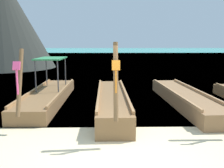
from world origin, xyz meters
name	(u,v)px	position (x,y,z in m)	size (l,w,h in m)	color
ground	(116,159)	(0.00, 0.00, 0.00)	(120.00, 120.00, 0.00)	beige
sea_water	(108,52)	(0.00, 62.09, 0.00)	(120.00, 120.00, 0.00)	#2DB29E
longtail_boat_pink_ribbon	(48,95)	(-2.74, 5.31, 0.32)	(1.36, 6.91, 2.40)	brown
longtail_boat_orange_ribbon	(112,102)	(0.00, 4.03, 0.34)	(1.13, 6.47, 2.59)	brown
longtail_boat_violet_ribbon	(184,98)	(3.06, 4.81, 0.28)	(1.45, 7.03, 2.50)	olive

